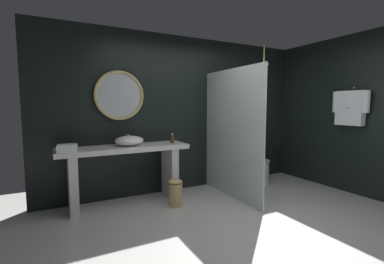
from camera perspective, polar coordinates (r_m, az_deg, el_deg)
The scene contains 14 objects.
ground_plane at distance 3.37m, azimuth 13.75°, elevation -19.84°, with size 5.76×5.76×0.00m, color silver.
back_wall_panel at distance 4.64m, azimuth -1.61°, elevation 3.88°, with size 4.80×0.10×2.60m, color black.
side_wall_right at distance 5.33m, azimuth 27.78°, elevation 3.46°, with size 0.10×2.47×2.60m, color black.
vanity_counter at distance 4.02m, azimuth -14.12°, elevation -6.71°, with size 1.84×0.53×0.86m.
vessel_sink at distance 3.98m, azimuth -13.28°, elevation -1.82°, with size 0.42×0.34×0.16m.
tumbler_cup at distance 3.89m, azimuth -24.52°, elevation -2.86°, with size 0.07×0.07×0.08m, color silver.
soap_dispenser at distance 4.17m, azimuth -4.24°, elevation -1.43°, with size 0.06×0.06×0.16m.
round_wall_mirror at distance 4.18m, azimuth -15.26°, elevation 7.56°, with size 0.74×0.04×0.74m.
shower_glass_panel at distance 4.20m, azimuth 8.47°, elevation -0.40°, with size 0.02×1.48×2.01m, color silver.
rain_shower_head at distance 5.03m, azimuth 15.12°, elevation 14.16°, with size 0.18×0.18×0.34m.
hanging_bathrobe at distance 4.99m, azimuth 30.75°, elevation 4.68°, with size 0.20×0.59×0.62m.
toilet at distance 5.23m, azimuth 13.34°, elevation -7.50°, with size 0.43×0.63×0.57m.
waste_bin at distance 3.94m, azimuth -3.58°, elevation -12.79°, with size 0.20×0.20×0.39m.
folded_hand_towel at distance 3.70m, azimuth -25.13°, elevation -3.16°, with size 0.23×0.17×0.10m, color white.
Camera 1 is at (-2.04, -2.26, 1.44)m, focal length 24.93 mm.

